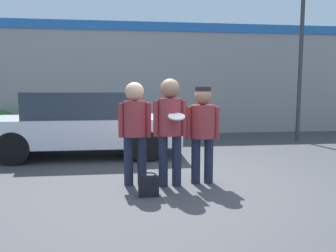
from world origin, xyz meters
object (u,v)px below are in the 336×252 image
object	(u,v)px
person_left	(135,124)
handbag	(148,185)
shrub	(1,124)
person_middle_with_frisbee	(170,122)
parked_car_near	(84,124)
person_right	(203,126)
street_lamp	(309,13)

from	to	relation	value
person_left	handbag	world-z (taller)	person_left
person_left	shrub	world-z (taller)	person_left
person_middle_with_frisbee	parked_car_near	bearing A→B (deg)	122.21
person_right	street_lamp	world-z (taller)	street_lamp
person_middle_with_frisbee	parked_car_near	distance (m)	3.19
person_middle_with_frisbee	parked_car_near	xyz separation A→B (m)	(-1.70, 2.69, -0.28)
parked_car_near	person_right	bearing A→B (deg)	-49.03
person_middle_with_frisbee	shrub	distance (m)	7.33
person_middle_with_frisbee	shrub	size ratio (longest dim) A/B	1.86
person_middle_with_frisbee	street_lamp	world-z (taller)	street_lamp
person_left	street_lamp	xyz separation A→B (m)	(5.21, 4.01, 2.79)
street_lamp	parked_car_near	bearing A→B (deg)	-167.06
person_left	street_lamp	size ratio (longest dim) A/B	0.27
person_right	parked_car_near	world-z (taller)	person_right
handbag	shrub	bearing A→B (deg)	124.87
handbag	person_right	bearing A→B (deg)	31.43
person_middle_with_frisbee	shrub	world-z (taller)	person_middle_with_frisbee
street_lamp	handbag	bearing A→B (deg)	-137.41
person_right	street_lamp	bearing A→B (deg)	44.70
parked_car_near	street_lamp	bearing A→B (deg)	12.94
person_left	parked_car_near	world-z (taller)	person_left
person_right	parked_car_near	distance (m)	3.44
parked_car_near	street_lamp	distance (m)	7.18
person_right	parked_car_near	bearing A→B (deg)	130.97
person_right	person_left	bearing A→B (deg)	178.15
person_right	street_lamp	distance (m)	6.41
person_middle_with_frisbee	handbag	world-z (taller)	person_middle_with_frisbee
person_middle_with_frisbee	shrub	xyz separation A→B (m)	(-4.64, 5.64, -0.58)
shrub	handbag	size ratio (longest dim) A/B	2.79
parked_car_near	shrub	size ratio (longest dim) A/B	4.70
parked_car_near	person_left	bearing A→B (deg)	-66.00
person_right	parked_car_near	xyz separation A→B (m)	(-2.25, 2.59, -0.21)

